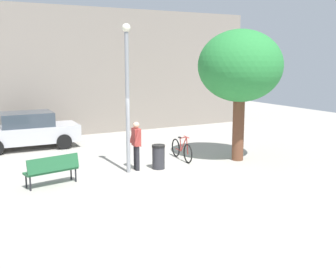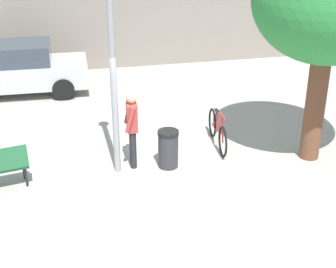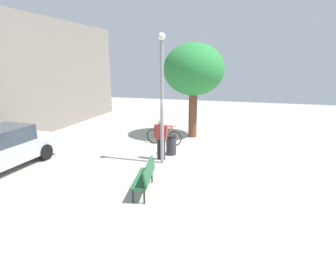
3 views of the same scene
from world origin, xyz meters
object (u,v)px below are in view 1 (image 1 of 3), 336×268
lamppost (127,88)px  bicycle_red (182,150)px  park_bench (52,168)px  parked_car_silver (27,130)px  trash_bin (158,157)px  person_by_lamppost (136,142)px  plaza_tree (240,67)px

lamppost → bicycle_red: bearing=15.3°
lamppost → bicycle_red: 3.53m
park_bench → parked_car_silver: size_ratio=0.39×
park_bench → parked_car_silver: parked_car_silver is taller
bicycle_red → trash_bin: (-1.36, -0.74, 0.04)m
bicycle_red → person_by_lamppost: bearing=-166.2°
lamppost → bicycle_red: (2.46, 0.67, -2.45)m
lamppost → plaza_tree: lamppost is taller
lamppost → person_by_lamppost: bearing=23.7°
bicycle_red → parked_car_silver: size_ratio=0.42×
trash_bin → parked_car_silver: bearing=121.1°
parked_car_silver → trash_bin: size_ratio=5.04×
plaza_tree → parked_car_silver: (-6.58, 5.88, -2.70)m
parked_car_silver → trash_bin: parked_car_silver is taller
park_bench → bicycle_red: 5.15m
person_by_lamppost → bicycle_red: 2.24m
plaza_tree → parked_car_silver: bearing=138.2°
parked_car_silver → park_bench: bearing=-93.2°
park_bench → plaza_tree: plaza_tree is taller
park_bench → plaza_tree: bearing=-0.6°
parked_car_silver → plaza_tree: bearing=-41.8°
lamppost → plaza_tree: (4.30, -0.35, 0.65)m
lamppost → trash_bin: bearing=-3.3°
person_by_lamppost → parked_car_silver: (-2.64, 5.37, -0.19)m
trash_bin → person_by_lamppost: bearing=163.2°
parked_car_silver → person_by_lamppost: bearing=-63.9°
bicycle_red → park_bench: bearing=-169.3°
bicycle_red → parked_car_silver: parked_car_silver is taller
park_bench → trash_bin: size_ratio=1.96×
parked_car_silver → lamppost: bearing=-67.7°
park_bench → plaza_tree: (6.90, -0.07, 2.93)m
park_bench → bicycle_red: bicycle_red is taller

